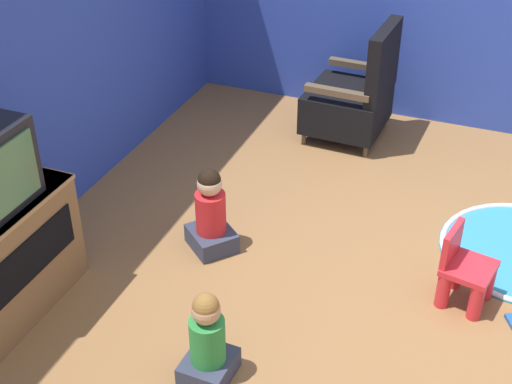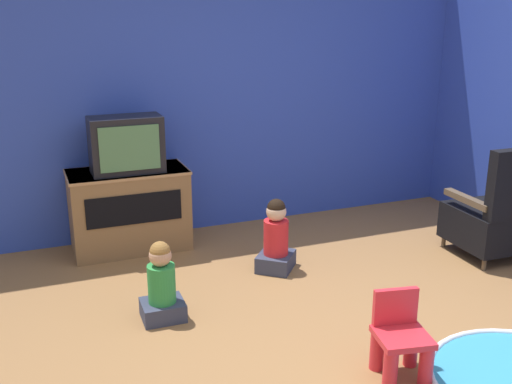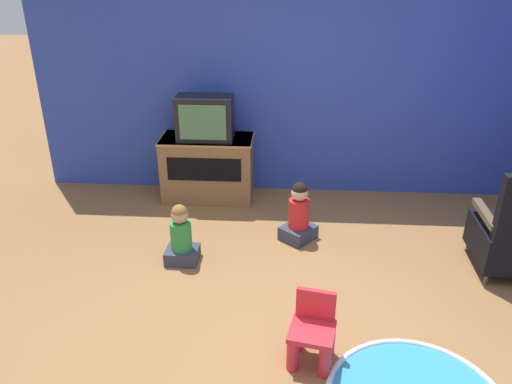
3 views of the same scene
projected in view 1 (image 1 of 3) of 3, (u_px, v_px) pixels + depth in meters
name	position (u px, v px, depth m)	size (l,w,h in m)	color
ground_plane	(421.00, 285.00, 4.33)	(30.00, 30.00, 0.00)	olive
wall_back	(5.00, 46.00, 4.17)	(5.35, 0.12, 2.56)	#2D47B2
black_armchair	(354.00, 98.00, 5.74)	(0.68, 0.65, 0.97)	brown
yellow_kid_chair	(464.00, 273.00, 4.11)	(0.34, 0.32, 0.48)	red
child_watching_left	(208.00, 343.00, 3.59)	(0.29, 0.25, 0.55)	#33384C
child_watching_center	(211.00, 215.00, 4.52)	(0.39, 0.39, 0.58)	#33384C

